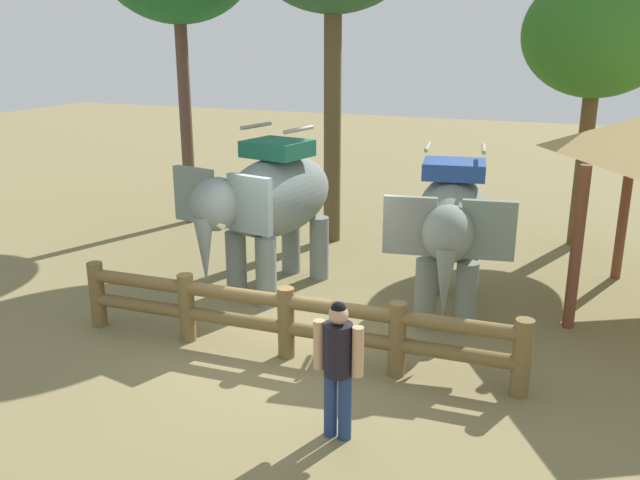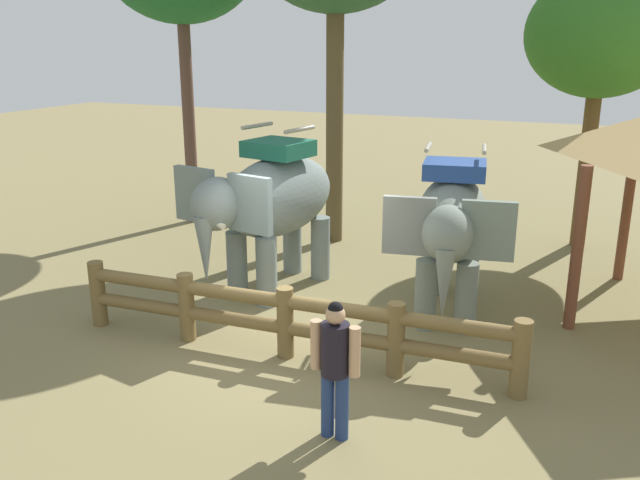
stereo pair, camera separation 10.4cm
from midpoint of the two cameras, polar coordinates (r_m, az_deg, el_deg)
ground_plane at (r=10.04m, az=-1.97°, el=-9.21°), size 60.00×60.00×0.00m
log_fence at (r=9.57m, az=-2.66°, el=-6.59°), size 6.68×0.53×1.05m
elephant_near_left at (r=11.74m, az=-3.90°, el=3.28°), size 2.12×3.52×2.96m
elephant_center at (r=10.83m, az=11.34°, el=1.29°), size 1.92×3.30×2.78m
tourist_woman_in_black at (r=7.58m, az=1.69°, el=-10.21°), size 0.59×0.33×1.66m
tree_back_center at (r=15.31m, az=22.96°, el=15.69°), size 3.03×3.03×5.77m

